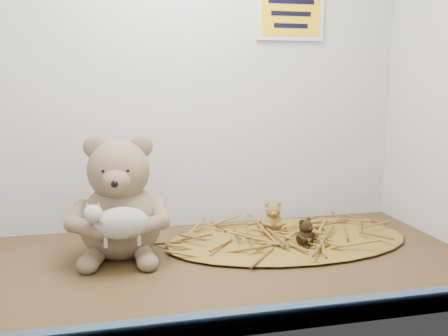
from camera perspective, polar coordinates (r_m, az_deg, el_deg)
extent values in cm
cube|color=#442E17|center=(106.10, -2.93, -11.10)|extent=(120.00, 60.00, 0.40)
cube|color=silver|center=(128.67, -5.56, 13.04)|extent=(120.00, 0.40, 90.00)
cube|color=#3A546E|center=(79.65, 0.92, -17.25)|extent=(119.28, 2.20, 3.60)
ellipsoid|color=brown|center=(121.45, 7.33, -8.10)|extent=(59.03, 34.28, 1.14)
cube|color=#F2B40C|center=(136.27, 7.59, 17.06)|extent=(16.00, 1.20, 11.00)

